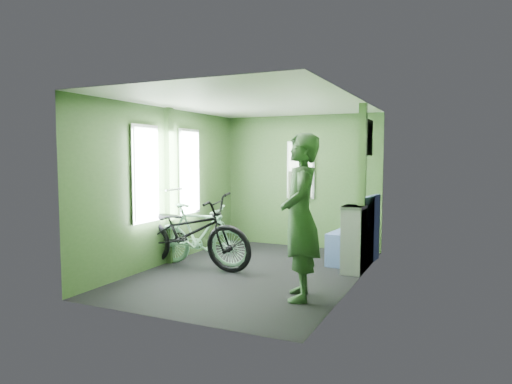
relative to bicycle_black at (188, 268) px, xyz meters
The scene contains 6 objects.
room 1.71m from the bicycle_black, 14.60° to the left, with size 4.00×4.02×2.31m.
bicycle_black is the anchor object (origin of this frame).
bicycle_mint 0.20m from the bicycle_black, 61.89° to the left, with size 0.44×1.54×0.93m, color #91D7AD.
passenger 2.21m from the bicycle_black, 18.62° to the right, with size 0.65×0.79×1.85m.
waste_box 2.36m from the bicycle_black, 18.42° to the left, with size 0.27×0.38×0.92m, color slate.
bench_seat 2.50m from the bicycle_black, 32.82° to the left, with size 0.62×1.00×1.01m.
Camera 1 is at (2.61, -5.59, 1.59)m, focal length 32.00 mm.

